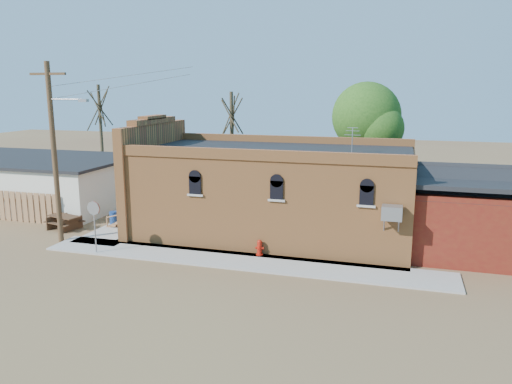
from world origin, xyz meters
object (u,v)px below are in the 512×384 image
(brick_bar, at_px, (268,192))
(fire_hydrant, at_px, (260,248))
(stop_sign, at_px, (94,213))
(picnic_table, at_px, (64,220))
(utility_pole, at_px, (55,149))
(trash_barrel, at_px, (114,218))

(brick_bar, relative_size, fire_hydrant, 22.01)
(stop_sign, xyz_separation_m, picnic_table, (-4.19, 3.20, -1.49))
(fire_hydrant, distance_m, stop_sign, 7.92)
(fire_hydrant, height_order, picnic_table, fire_hydrant)
(fire_hydrant, bearing_deg, picnic_table, 150.76)
(fire_hydrant, bearing_deg, utility_pole, 160.86)
(picnic_table, bearing_deg, utility_pole, -41.83)
(trash_barrel, relative_size, picnic_table, 0.34)
(utility_pole, relative_size, picnic_table, 4.21)
(brick_bar, relative_size, picnic_table, 7.67)
(brick_bar, distance_m, fire_hydrant, 4.20)
(fire_hydrant, bearing_deg, trash_barrel, 140.68)
(utility_pole, relative_size, stop_sign, 3.61)
(brick_bar, height_order, stop_sign, brick_bar)
(utility_pole, relative_size, fire_hydrant, 12.08)
(utility_pole, xyz_separation_m, fire_hydrant, (10.39, 0.60, -4.32))
(stop_sign, relative_size, trash_barrel, 3.46)
(brick_bar, bearing_deg, utility_pole, -156.31)
(brick_bar, xyz_separation_m, stop_sign, (-6.96, -5.49, -0.34))
(fire_hydrant, height_order, trash_barrel, fire_hydrant)
(fire_hydrant, relative_size, picnic_table, 0.35)
(fire_hydrant, distance_m, trash_barrel, 9.98)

